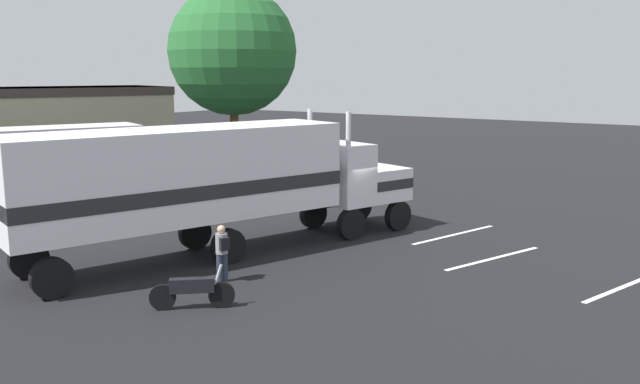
# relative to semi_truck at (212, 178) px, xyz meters

# --- Properties ---
(ground_plane) EXTENTS (120.00, 120.00, 0.00)m
(ground_plane) POSITION_rel_semi_truck_xyz_m (5.40, -1.79, -2.52)
(ground_plane) COLOR black
(lane_stripe_near) EXTENTS (4.27, 1.37, 0.01)m
(lane_stripe_near) POSITION_rel_semi_truck_xyz_m (6.94, -5.29, -2.52)
(lane_stripe_near) COLOR silver
(lane_stripe_near) RESTS_ON ground_plane
(lane_stripe_mid) EXTENTS (4.21, 1.58, 0.01)m
(lane_stripe_mid) POSITION_rel_semi_truck_xyz_m (4.73, -7.57, -2.52)
(lane_stripe_mid) COLOR silver
(lane_stripe_mid) RESTS_ON ground_plane
(lane_stripe_far) EXTENTS (4.26, 1.41, 0.01)m
(lane_stripe_far) POSITION_rel_semi_truck_xyz_m (4.13, -11.56, -2.52)
(lane_stripe_far) COLOR silver
(lane_stripe_far) RESTS_ON ground_plane
(semi_truck) EXTENTS (14.23, 6.77, 4.50)m
(semi_truck) POSITION_rel_semi_truck_xyz_m (0.00, 0.00, 0.00)
(semi_truck) COLOR white
(semi_truck) RESTS_ON ground_plane
(person_bystander) EXTENTS (0.40, 0.48, 1.63)m
(person_bystander) POSITION_rel_semi_truck_xyz_m (-1.89, -2.11, -1.63)
(person_bystander) COLOR #2D3347
(person_bystander) RESTS_ON ground_plane
(parked_bus) EXTENTS (11.14, 6.56, 3.40)m
(parked_bus) POSITION_rel_semi_truck_xyz_m (0.99, 12.88, -0.46)
(parked_bus) COLOR silver
(parked_bus) RESTS_ON ground_plane
(motorcycle) EXTENTS (1.48, 1.64, 1.12)m
(motorcycle) POSITION_rel_semi_truck_xyz_m (-3.93, -2.99, -2.04)
(motorcycle) COLOR black
(motorcycle) RESTS_ON ground_plane
(tree_center) EXTENTS (6.62, 6.62, 10.20)m
(tree_center) POSITION_rel_semi_truck_xyz_m (11.11, 8.95, 4.35)
(tree_center) COLOR brown
(tree_center) RESTS_ON ground_plane
(building_backdrop) EXTENTS (18.31, 11.08, 4.93)m
(building_backdrop) POSITION_rel_semi_truck_xyz_m (7.07, 22.31, 0.15)
(building_backdrop) COLOR #B7AD8C
(building_backdrop) RESTS_ON ground_plane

